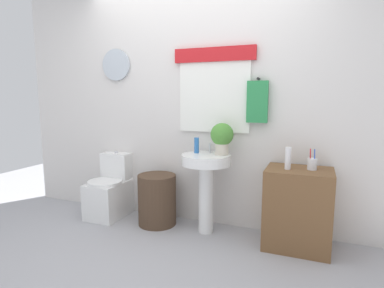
# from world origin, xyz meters

# --- Properties ---
(ground_plane) EXTENTS (8.00, 8.00, 0.00)m
(ground_plane) POSITION_xyz_m (0.00, 0.00, 0.00)
(ground_plane) COLOR #A3A3A8
(back_wall) EXTENTS (4.40, 0.18, 2.60)m
(back_wall) POSITION_xyz_m (0.00, 1.15, 1.30)
(back_wall) COLOR silver
(back_wall) RESTS_ON ground_plane
(toilet) EXTENTS (0.38, 0.51, 0.72)m
(toilet) POSITION_xyz_m (-0.96, 0.88, 0.28)
(toilet) COLOR white
(toilet) RESTS_ON ground_plane
(laundry_hamper) EXTENTS (0.40, 0.40, 0.54)m
(laundry_hamper) POSITION_xyz_m (-0.34, 0.85, 0.27)
(laundry_hamper) COLOR #4C3828
(laundry_hamper) RESTS_ON ground_plane
(pedestal_sink) EXTENTS (0.48, 0.48, 0.79)m
(pedestal_sink) POSITION_xyz_m (0.21, 0.85, 0.59)
(pedestal_sink) COLOR white
(pedestal_sink) RESTS_ON ground_plane
(faucet) EXTENTS (0.03, 0.03, 0.10)m
(faucet) POSITION_xyz_m (0.21, 0.97, 0.84)
(faucet) COLOR silver
(faucet) RESTS_ON pedestal_sink
(wooden_cabinet) EXTENTS (0.57, 0.44, 0.72)m
(wooden_cabinet) POSITION_xyz_m (1.08, 0.85, 0.36)
(wooden_cabinet) COLOR brown
(wooden_cabinet) RESTS_ON ground_plane
(soap_bottle) EXTENTS (0.05, 0.05, 0.16)m
(soap_bottle) POSITION_xyz_m (0.09, 0.90, 0.87)
(soap_bottle) COLOR #2D6BB7
(soap_bottle) RESTS_ON pedestal_sink
(potted_plant) EXTENTS (0.22, 0.22, 0.31)m
(potted_plant) POSITION_xyz_m (0.35, 0.91, 0.97)
(potted_plant) COLOR beige
(potted_plant) RESTS_ON pedestal_sink
(lotion_bottle) EXTENTS (0.05, 0.05, 0.20)m
(lotion_bottle) POSITION_xyz_m (0.98, 0.81, 0.82)
(lotion_bottle) COLOR white
(lotion_bottle) RESTS_ON wooden_cabinet
(toothbrush_cup) EXTENTS (0.08, 0.08, 0.19)m
(toothbrush_cup) POSITION_xyz_m (1.18, 0.87, 0.77)
(toothbrush_cup) COLOR silver
(toothbrush_cup) RESTS_ON wooden_cabinet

